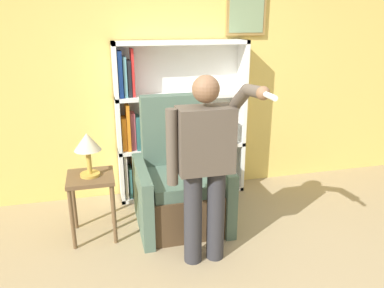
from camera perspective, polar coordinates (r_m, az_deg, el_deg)
wall_back at (r=4.25m, az=-2.33°, el=10.99°), size 8.00×0.11×2.80m
bookcase at (r=4.19m, az=-3.58°, el=2.86°), size 1.44×0.28×1.75m
armchair at (r=3.75m, az=-1.86°, el=-6.39°), size 0.86×0.83×1.25m
person_standing at (r=2.94m, az=2.04°, el=-2.66°), size 0.58×0.78×1.58m
side_table at (r=3.57m, az=-15.08°, el=-6.42°), size 0.42×0.42×0.61m
table_lamp at (r=3.42m, az=-15.65°, el=-0.17°), size 0.24×0.24×0.40m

